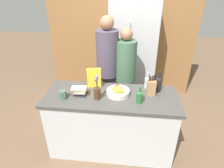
{
  "coord_description": "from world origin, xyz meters",
  "views": [
    {
      "loc": [
        0.24,
        -2.03,
        2.15
      ],
      "look_at": [
        0.0,
        0.09,
        1.0
      ],
      "focal_mm": 30.0,
      "sensor_mm": 36.0,
      "label": 1
    }
  ],
  "objects": [
    {
      "name": "book_stack",
      "position": [
        -0.4,
        -0.02,
        0.94
      ],
      "size": [
        0.2,
        0.15,
        0.1
      ],
      "color": "#232328",
      "rests_on": "kitchen_island"
    },
    {
      "name": "back_wall_wood",
      "position": [
        0.0,
        1.74,
        1.3
      ],
      "size": [
        2.92,
        0.12,
        2.6
      ],
      "color": "olive",
      "rests_on": "ground_plane"
    },
    {
      "name": "bottle_vinegar",
      "position": [
        0.6,
        0.18,
        0.99
      ],
      "size": [
        0.07,
        0.07,
        0.28
      ],
      "color": "black",
      "rests_on": "kitchen_island"
    },
    {
      "name": "bottle_oil",
      "position": [
        0.46,
        0.25,
        0.97
      ],
      "size": [
        0.07,
        0.07,
        0.23
      ],
      "color": "#B2BCC1",
      "rests_on": "kitchen_island"
    },
    {
      "name": "ground_plane",
      "position": [
        0.0,
        0.0,
        0.0
      ],
      "size": [
        14.0,
        14.0,
        0.0
      ],
      "primitive_type": "plane",
      "color": "brown"
    },
    {
      "name": "bottle_wine",
      "position": [
        0.35,
        -0.12,
        0.97
      ],
      "size": [
        0.08,
        0.08,
        0.22
      ],
      "color": "#286633",
      "rests_on": "kitchen_island"
    },
    {
      "name": "refrigerator",
      "position": [
        0.24,
        1.38,
        0.98
      ],
      "size": [
        0.83,
        0.62,
        1.95
      ],
      "color": "#B7B7BC",
      "rests_on": "ground_plane"
    },
    {
      "name": "flower_vase",
      "position": [
        -0.16,
        -0.09,
        0.99
      ],
      "size": [
        0.09,
        0.09,
        0.33
      ],
      "color": "#4C2D1E",
      "rests_on": "kitchen_island"
    },
    {
      "name": "kitchen_island",
      "position": [
        0.0,
        0.0,
        0.44
      ],
      "size": [
        1.72,
        0.68,
        0.88
      ],
      "color": "silver",
      "rests_on": "ground_plane"
    },
    {
      "name": "cereal_box",
      "position": [
        -0.26,
        0.21,
        1.01
      ],
      "size": [
        0.2,
        0.09,
        0.26
      ],
      "color": "yellow",
      "rests_on": "kitchen_island"
    },
    {
      "name": "fruit_bowl",
      "position": [
        0.09,
        0.03,
        0.93
      ],
      "size": [
        0.3,
        0.3,
        0.11
      ],
      "color": "silver",
      "rests_on": "kitchen_island"
    },
    {
      "name": "person_in_blue",
      "position": [
        0.14,
        0.7,
        0.9
      ],
      "size": [
        0.33,
        0.33,
        1.6
      ],
      "rotation": [
        0.0,
        0.0,
        -0.08
      ],
      "color": "#383842",
      "rests_on": "ground_plane"
    },
    {
      "name": "coffee_mug",
      "position": [
        -0.59,
        -0.12,
        0.93
      ],
      "size": [
        0.1,
        0.11,
        0.1
      ],
      "color": "#42664C",
      "rests_on": "kitchen_island"
    },
    {
      "name": "knife_block",
      "position": [
        0.51,
        0.09,
        0.98
      ],
      "size": [
        0.11,
        0.09,
        0.27
      ],
      "color": "#A87A4C",
      "rests_on": "kitchen_island"
    },
    {
      "name": "person_at_sink",
      "position": [
        -0.14,
        0.68,
        1.0
      ],
      "size": [
        0.34,
        0.34,
        1.76
      ],
      "rotation": [
        0.0,
        0.0,
        0.05
      ],
      "color": "#383842",
      "rests_on": "ground_plane"
    }
  ]
}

